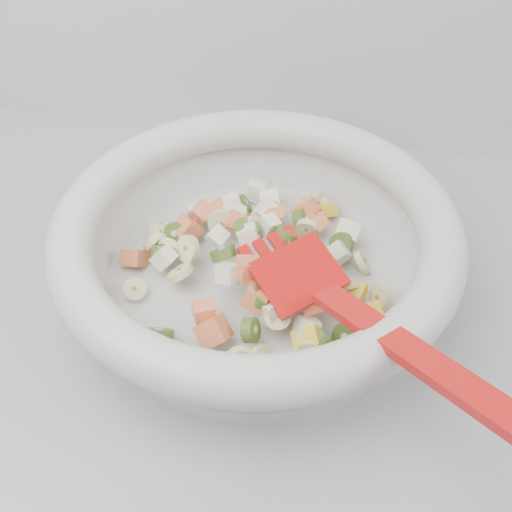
# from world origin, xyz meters

# --- Properties ---
(counter) EXTENTS (2.00, 0.60, 0.90)m
(counter) POSITION_xyz_m (0.00, 1.45, 0.45)
(counter) COLOR gray
(counter) RESTS_ON ground
(mixing_bowl) EXTENTS (0.43, 0.43, 0.15)m
(mixing_bowl) POSITION_xyz_m (-0.09, 1.45, 0.96)
(mixing_bowl) COLOR silver
(mixing_bowl) RESTS_ON counter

